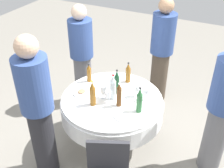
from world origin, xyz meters
TOP-DOWN VIEW (x-y plane):
  - ground_plane at (0.00, 0.00)m, footprint 10.00×10.00m
  - dining_table at (0.00, 0.00)m, footprint 1.23×1.23m
  - bottle_brown_outer at (0.09, 0.13)m, footprint 0.06×0.06m
  - bottle_amber_rear at (0.21, -0.14)m, footprint 0.07×0.07m
  - bottle_clear_far at (-0.00, 0.01)m, footprint 0.07×0.07m
  - bottle_amber_left at (-0.41, 0.02)m, footprint 0.06×0.06m
  - bottle_amber_north at (-0.20, -0.43)m, footprint 0.06×0.06m
  - bottle_green_inner at (0.09, 0.38)m, footprint 0.06×0.06m
  - bottle_dark_green_mid at (-0.13, -0.00)m, footprint 0.06×0.06m
  - wine_glass_left at (-0.18, -0.09)m, footprint 0.07×0.07m
  - wine_glass_north at (0.04, -0.10)m, footprint 0.07×0.07m
  - wine_glass_inner at (-0.17, 0.25)m, footprint 0.08×0.08m
  - wine_glass_mid at (-0.15, 0.36)m, footprint 0.08×0.08m
  - wine_glass_south at (0.10, 0.00)m, footprint 0.07×0.07m
  - plate_south at (0.25, 0.26)m, footprint 0.20×0.20m
  - plate_west at (0.07, -0.38)m, footprint 0.22×0.22m
  - spoon_rear at (-0.35, 0.30)m, footprint 0.11×0.16m
  - person_outer at (-0.19, 1.20)m, footprint 0.34×0.34m
  - person_rear at (-1.27, 0.19)m, footprint 0.34×0.34m
  - person_far at (0.71, -0.50)m, footprint 0.34×0.34m
  - person_left at (-0.65, -0.81)m, footprint 0.34×0.34m

SIDE VIEW (x-z plane):
  - ground_plane at x=0.00m, z-range 0.00..0.00m
  - dining_table at x=0.00m, z-range 0.22..0.96m
  - spoon_rear at x=-0.35m, z-range 0.74..0.74m
  - plate_south at x=0.25m, z-range 0.74..0.76m
  - plate_west at x=0.07m, z-range 0.73..0.77m
  - person_left at x=-0.65m, z-range 0.04..1.60m
  - wine_glass_mid at x=-0.15m, z-range 0.77..0.93m
  - person_rear at x=-1.27m, z-range 0.04..1.66m
  - wine_glass_inner at x=-0.17m, z-range 0.77..0.93m
  - wine_glass_south at x=0.10m, z-range 0.77..0.93m
  - wine_glass_left at x=-0.18m, z-range 0.78..0.93m
  - bottle_amber_north at x=-0.20m, z-range 0.73..0.98m
  - wine_glass_north at x=0.04m, z-range 0.77..0.94m
  - bottle_amber_left at x=-0.41m, z-range 0.73..1.01m
  - bottle_brown_outer at x=0.09m, z-range 0.73..1.03m
  - person_outer at x=-0.19m, z-range 0.04..1.72m
  - bottle_green_inner at x=0.09m, z-range 0.73..1.04m
  - bottle_amber_rear at x=0.21m, z-range 0.73..1.05m
  - bottle_dark_green_mid at x=-0.13m, z-range 0.73..1.05m
  - bottle_clear_far at x=0.00m, z-range 0.73..1.05m
  - person_far at x=0.71m, z-range 0.05..1.77m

